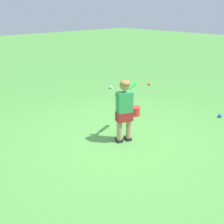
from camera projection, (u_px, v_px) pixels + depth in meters
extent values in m
plane|color=#519942|center=(118.00, 142.00, 4.58)|extent=(40.00, 40.00, 0.00)
cube|color=#232328|center=(119.00, 140.00, 4.61)|extent=(0.14, 0.17, 0.05)
cylinder|color=tan|center=(119.00, 131.00, 4.53)|extent=(0.09, 0.09, 0.34)
cube|color=#232328|center=(128.00, 138.00, 4.67)|extent=(0.14, 0.17, 0.05)
cylinder|color=tan|center=(128.00, 129.00, 4.59)|extent=(0.09, 0.09, 0.34)
cube|color=maroon|center=(124.00, 116.00, 4.46)|extent=(0.31, 0.23, 0.16)
cube|color=#339351|center=(124.00, 102.00, 4.37)|extent=(0.29, 0.23, 0.34)
sphere|color=tan|center=(125.00, 85.00, 4.27)|extent=(0.17, 0.17, 0.17)
ellipsoid|color=olive|center=(125.00, 84.00, 4.25)|extent=(0.22, 0.22, 0.11)
sphere|color=green|center=(121.00, 94.00, 4.46)|extent=(0.04, 0.04, 0.04)
cylinder|color=black|center=(124.00, 92.00, 4.53)|extent=(0.14, 0.06, 0.05)
cylinder|color=green|center=(131.00, 87.00, 4.70)|extent=(0.35, 0.15, 0.11)
sphere|color=green|center=(135.00, 84.00, 4.83)|extent=(0.07, 0.07, 0.07)
cylinder|color=#339351|center=(120.00, 95.00, 4.41)|extent=(0.30, 0.19, 0.14)
cylinder|color=#339351|center=(124.00, 94.00, 4.44)|extent=(0.18, 0.31, 0.14)
sphere|color=white|center=(111.00, 87.00, 7.61)|extent=(0.09, 0.09, 0.09)
sphere|color=blue|center=(220.00, 116.00, 5.61)|extent=(0.08, 0.08, 0.08)
sphere|color=orange|center=(149.00, 84.00, 7.95)|extent=(0.09, 0.09, 0.09)
cylinder|color=red|center=(135.00, 111.00, 5.70)|extent=(0.20, 0.20, 0.18)
torus|color=red|center=(135.00, 107.00, 5.67)|extent=(0.22, 0.22, 0.02)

